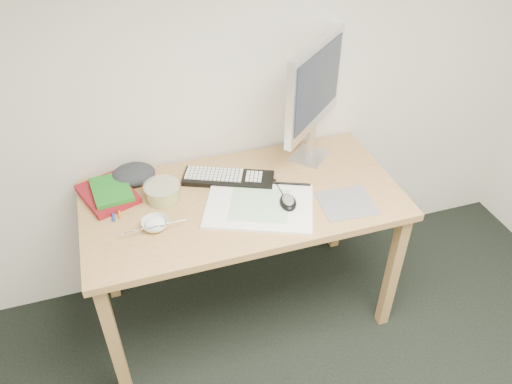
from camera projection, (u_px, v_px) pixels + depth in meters
The scene contains 18 objects.
desk at pixel (243, 211), 2.25m from camera, with size 1.40×0.70×0.75m.
mousepad at pixel (347, 203), 2.17m from camera, with size 0.23×0.21×0.00m, color slate.
sketchpad at pixel (259, 206), 2.14m from camera, with size 0.46×0.33×0.01m, color white.
keyboard at pixel (228, 178), 2.29m from camera, with size 0.41×0.13×0.02m, color black.
monitor at pixel (315, 89), 2.23m from camera, with size 0.39×0.37×0.59m.
mouse at pixel (288, 200), 2.13m from camera, with size 0.07×0.12×0.04m, color black.
rice_bowl at pixel (155, 224), 2.03m from camera, with size 0.11×0.11×0.03m, color white.
chopsticks at pixel (154, 226), 1.99m from camera, with size 0.02×0.02×0.25m, color silver.
fruit_tub at pixel (162, 192), 2.17m from camera, with size 0.16×0.16×0.08m, color #CFCF49.
book_red at pixel (108, 194), 2.20m from camera, with size 0.20×0.27×0.03m, color maroon.
book_green at pixel (111, 190), 2.18m from camera, with size 0.16×0.22×0.02m, color #1B6F1D.
cloth_lump at pixel (134, 174), 2.28m from camera, with size 0.17×0.14×0.07m, color #24262C.
pencil_pink at pixel (231, 197), 2.20m from camera, with size 0.01×0.01×0.19m, color #D56A7E.
pencil_tan at pixel (234, 187), 2.26m from camera, with size 0.01×0.01×0.17m, color tan.
pencil_black at pixel (259, 184), 2.27m from camera, with size 0.01×0.01×0.17m, color black.
marker_blue at pixel (113, 211), 2.12m from camera, with size 0.01×0.01×0.14m, color #1C3A9C.
marker_orange at pixel (118, 208), 2.13m from camera, with size 0.01×0.01×0.13m, color orange.
marker_purple at pixel (103, 208), 2.13m from camera, with size 0.01×0.01×0.14m, color #7C2791.
Camera 1 is at (-0.43, -0.23, 2.12)m, focal length 35.00 mm.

